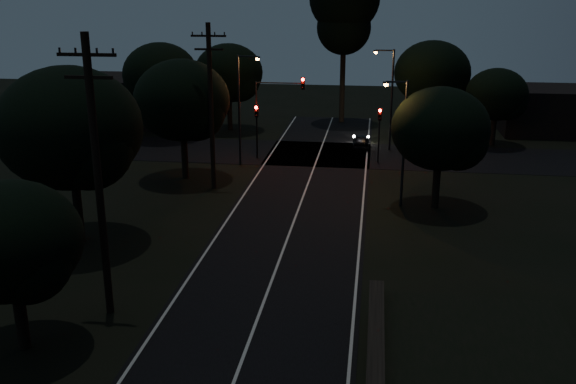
# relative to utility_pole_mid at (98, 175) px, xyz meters

# --- Properties ---
(road_surface) EXTENTS (60.00, 70.00, 0.03)m
(road_surface) POSITION_rel_utility_pole_mid_xyz_m (6.00, 16.12, -5.73)
(road_surface) COLOR black
(road_surface) RESTS_ON ground
(utility_pole_mid) EXTENTS (2.20, 0.30, 11.00)m
(utility_pole_mid) POSITION_rel_utility_pole_mid_xyz_m (0.00, 0.00, 0.00)
(utility_pole_mid) COLOR black
(utility_pole_mid) RESTS_ON ground
(utility_pole_far) EXTENTS (2.20, 0.30, 10.50)m
(utility_pole_far) POSITION_rel_utility_pole_mid_xyz_m (0.00, 17.00, -0.25)
(utility_pole_far) COLOR black
(utility_pole_far) RESTS_ON ground
(tree_left_b) EXTENTS (4.93, 4.93, 6.27)m
(tree_left_b) POSITION_rel_utility_pole_mid_xyz_m (-1.83, -3.10, -1.68)
(tree_left_b) COLOR black
(tree_left_b) RESTS_ON ground
(tree_left_c) EXTENTS (7.11, 7.11, 8.98)m
(tree_left_c) POSITION_rel_utility_pole_mid_xyz_m (-4.25, 6.86, 0.07)
(tree_left_c) COLOR black
(tree_left_c) RESTS_ON ground
(tree_left_d) EXTENTS (6.38, 6.38, 8.10)m
(tree_left_d) POSITION_rel_utility_pole_mid_xyz_m (-2.27, 18.87, -0.49)
(tree_left_d) COLOR black
(tree_left_d) RESTS_ON ground
(tree_far_nw) EXTENTS (6.18, 6.18, 7.83)m
(tree_far_nw) POSITION_rel_utility_pole_mid_xyz_m (-2.78, 34.88, -0.67)
(tree_far_nw) COLOR black
(tree_far_nw) RESTS_ON ground
(tree_far_w) EXTENTS (6.41, 6.41, 8.17)m
(tree_far_w) POSITION_rel_utility_pole_mid_xyz_m (-7.77, 30.87, -0.43)
(tree_far_w) COLOR black
(tree_far_w) RESTS_ON ground
(tree_far_ne) EXTENTS (6.55, 6.55, 8.28)m
(tree_far_ne) POSITION_rel_utility_pole_mid_xyz_m (15.23, 34.87, -0.38)
(tree_far_ne) COLOR black
(tree_far_ne) RESTS_ON ground
(tree_far_e) EXTENTS (5.01, 5.01, 6.35)m
(tree_far_e) POSITION_rel_utility_pole_mid_xyz_m (20.18, 31.90, -1.63)
(tree_far_e) COLOR black
(tree_far_e) RESTS_ON ground
(tree_right_a) EXTENTS (5.65, 5.65, 7.18)m
(tree_right_a) POSITION_rel_utility_pole_mid_xyz_m (14.20, 14.89, -1.08)
(tree_right_a) COLOR black
(tree_right_a) RESTS_ON ground
(tall_pine) EXTENTS (6.58, 6.58, 14.96)m
(tall_pine) POSITION_rel_utility_pole_mid_xyz_m (7.00, 40.00, 5.05)
(tall_pine) COLOR black
(tall_pine) RESTS_ON ground
(building_left) EXTENTS (10.00, 8.00, 4.40)m
(building_left) POSITION_rel_utility_pole_mid_xyz_m (-14.00, 37.00, -3.54)
(building_left) COLOR black
(building_left) RESTS_ON ground
(building_right) EXTENTS (9.00, 7.00, 4.00)m
(building_right) POSITION_rel_utility_pole_mid_xyz_m (26.00, 38.00, -3.74)
(building_right) COLOR black
(building_right) RESTS_ON ground
(signal_left) EXTENTS (0.28, 0.35, 4.10)m
(signal_left) POSITION_rel_utility_pole_mid_xyz_m (1.40, 24.99, -2.90)
(signal_left) COLOR black
(signal_left) RESTS_ON ground
(signal_right) EXTENTS (0.28, 0.35, 4.10)m
(signal_right) POSITION_rel_utility_pole_mid_xyz_m (10.60, 24.99, -2.90)
(signal_right) COLOR black
(signal_right) RESTS_ON ground
(signal_mast) EXTENTS (3.70, 0.35, 6.25)m
(signal_mast) POSITION_rel_utility_pole_mid_xyz_m (3.09, 24.99, -1.40)
(signal_mast) COLOR black
(signal_mast) RESTS_ON ground
(streetlight_a) EXTENTS (1.66, 0.26, 8.00)m
(streetlight_a) POSITION_rel_utility_pole_mid_xyz_m (0.69, 23.00, -1.10)
(streetlight_a) COLOR black
(streetlight_a) RESTS_ON ground
(streetlight_b) EXTENTS (1.66, 0.26, 8.00)m
(streetlight_b) POSITION_rel_utility_pole_mid_xyz_m (11.31, 29.00, -1.10)
(streetlight_b) COLOR black
(streetlight_b) RESTS_ON ground
(streetlight_c) EXTENTS (1.46, 0.26, 7.50)m
(streetlight_c) POSITION_rel_utility_pole_mid_xyz_m (11.83, 15.00, -1.39)
(streetlight_c) COLOR black
(streetlight_c) RESTS_ON ground
(car) EXTENTS (1.43, 3.36, 1.13)m
(car) POSITION_rel_utility_pole_mid_xyz_m (9.20, 29.49, -5.17)
(car) COLOR black
(car) RESTS_ON ground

